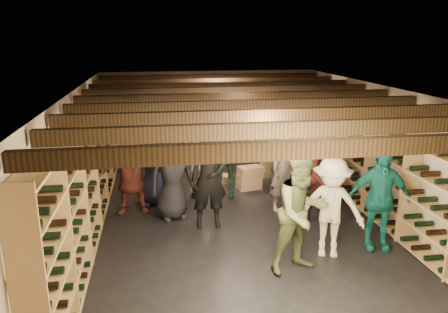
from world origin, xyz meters
TOP-DOWN VIEW (x-y plane):
  - ground at (0.00, 0.00)m, footprint 8.00×8.00m
  - walls at (0.00, 0.00)m, footprint 5.52×8.02m
  - ceiling at (0.00, 0.00)m, footprint 5.50×8.00m
  - ceiling_joists at (0.00, 0.00)m, footprint 5.40×7.12m
  - wine_rack_left at (-2.57, 0.00)m, footprint 0.32×7.50m
  - wine_rack_right at (2.57, 0.00)m, footprint 0.32×7.50m
  - wine_rack_back at (0.00, 3.83)m, footprint 4.70×0.30m
  - crate_stack_left at (0.58, 1.64)m, footprint 0.56×0.42m
  - crate_stack_right at (1.31, 2.47)m, footprint 0.55×0.41m
  - crate_loose at (0.05, 2.19)m, footprint 0.58×0.48m
  - person_0 at (-1.17, 0.30)m, footprint 0.92×0.74m
  - person_1 at (-0.54, -0.18)m, footprint 0.67×0.45m
  - person_2 at (0.56, -1.86)m, footprint 1.02×0.89m
  - person_3 at (1.14, -1.52)m, footprint 1.15×0.88m
  - person_4 at (1.98, -1.39)m, footprint 1.03×0.59m
  - person_5 at (-1.91, 0.73)m, footprint 1.54×0.52m
  - person_6 at (-1.48, 1.07)m, footprint 0.80×0.54m
  - person_7 at (0.98, 0.36)m, footprint 0.73×0.61m
  - person_8 at (1.57, -0.29)m, footprint 0.82×0.64m
  - person_9 at (-0.58, 1.30)m, footprint 1.16×0.86m
  - person_10 at (-0.03, 1.30)m, footprint 1.08×0.61m
  - person_11 at (1.25, 1.30)m, footprint 1.66×0.53m
  - person_12 at (1.91, 1.30)m, footprint 0.79×0.58m

SIDE VIEW (x-z plane):
  - ground at x=0.00m, z-range 0.00..0.00m
  - crate_loose at x=0.05m, z-range 0.00..0.17m
  - crate_stack_left at x=0.58m, z-range 0.00..0.51m
  - crate_stack_right at x=1.31m, z-range 0.00..0.51m
  - person_12 at x=1.91m, z-range 0.00..1.49m
  - person_3 at x=1.14m, z-range 0.00..1.57m
  - person_9 at x=-0.58m, z-range 0.00..1.60m
  - person_6 at x=-1.48m, z-range 0.00..1.61m
  - person_0 at x=-1.17m, z-range 0.00..1.65m
  - person_5 at x=-1.91m, z-range 0.00..1.65m
  - person_4 at x=1.98m, z-range 0.00..1.66m
  - person_8 at x=1.57m, z-range 0.00..1.67m
  - person_7 at x=0.98m, z-range 0.00..1.70m
  - person_10 at x=-0.03m, z-range 0.00..1.73m
  - person_2 at x=0.56m, z-range 0.00..1.77m
  - person_1 at x=-0.54m, z-range 0.00..1.79m
  - person_11 at x=1.25m, z-range 0.00..1.79m
  - wine_rack_back at x=0.00m, z-range 0.00..2.15m
  - wine_rack_left at x=-2.57m, z-range 0.00..2.15m
  - wine_rack_right at x=2.57m, z-range 0.00..2.15m
  - walls at x=0.00m, z-range 0.00..2.40m
  - ceiling_joists at x=0.00m, z-range 2.17..2.35m
  - ceiling at x=0.00m, z-range 2.40..2.40m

